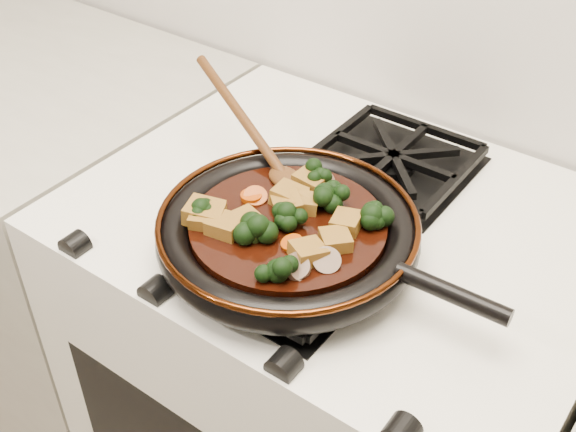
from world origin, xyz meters
The scene contains 33 objects.
stove centered at (0.00, 1.69, 0.45)m, with size 0.76×0.60×0.90m, color white.
burner_grate_front centered at (0.00, 1.55, 0.91)m, with size 0.23×0.23×0.03m, color black, non-canonical shape.
burner_grate_back centered at (0.00, 1.83, 0.91)m, with size 0.23×0.23×0.03m, color black, non-canonical shape.
skillet centered at (-0.01, 1.57, 0.94)m, with size 0.47×0.34×0.05m.
braising_sauce centered at (-0.01, 1.57, 0.95)m, with size 0.25×0.25×0.02m, color black.
tofu_cube_0 centered at (-0.04, 1.60, 0.97)m, with size 0.04×0.04×0.02m, color brown.
tofu_cube_1 centered at (-0.06, 1.50, 0.97)m, with size 0.04×0.04×0.02m, color brown.
tofu_cube_2 centered at (-0.09, 1.51, 0.97)m, with size 0.04×0.04×0.02m, color brown.
tofu_cube_3 centered at (-0.05, 1.52, 0.97)m, with size 0.04×0.04×0.02m, color brown.
tofu_cube_4 centered at (-0.02, 1.59, 0.97)m, with size 0.04×0.04×0.02m, color brown.
tofu_cube_5 centered at (0.06, 1.60, 0.97)m, with size 0.04×0.03×0.02m, color brown.
tofu_cube_6 centered at (-0.03, 1.65, 0.97)m, with size 0.04×0.04×0.02m, color brown.
tofu_cube_7 centered at (-0.10, 1.51, 0.97)m, with size 0.04×0.05×0.02m, color brown.
tofu_cube_8 centered at (-0.01, 1.60, 0.97)m, with size 0.04×0.04×0.02m, color brown.
tofu_cube_9 centered at (0.07, 1.56, 0.97)m, with size 0.04×0.04×0.02m, color brown.
tofu_cube_10 centered at (-0.01, 1.60, 0.97)m, with size 0.04×0.03×0.02m, color brown.
tofu_cube_11 centered at (0.05, 1.53, 0.97)m, with size 0.04×0.04×0.02m, color brown.
broccoli_floret_0 centered at (0.02, 1.62, 0.97)m, with size 0.06×0.06×0.05m, color black, non-canonical shape.
broccoli_floret_1 centered at (-0.02, 1.51, 0.97)m, with size 0.06×0.06×0.05m, color black, non-canonical shape.
broccoli_floret_2 centered at (0.04, 1.47, 0.97)m, with size 0.06×0.06×0.05m, color black, non-canonical shape.
broccoli_floret_3 centered at (-0.10, 1.51, 0.97)m, with size 0.05×0.05×0.05m, color black, non-canonical shape.
broccoli_floret_4 centered at (-0.01, 1.56, 0.97)m, with size 0.06×0.06×0.05m, color black, non-canonical shape.
broccoli_floret_5 centered at (0.08, 1.62, 0.97)m, with size 0.06×0.06×0.05m, color black, non-canonical shape.
broccoli_floret_6 centered at (-0.03, 1.66, 0.97)m, with size 0.05×0.05×0.05m, color black, non-canonical shape.
carrot_coin_0 centered at (-0.08, 1.58, 0.96)m, with size 0.03×0.03×0.01m, color #AA3A04.
carrot_coin_1 centered at (-0.01, 1.64, 0.96)m, with size 0.03×0.03×0.01m, color #AA3A04.
carrot_coin_2 centered at (0.02, 1.53, 0.96)m, with size 0.03×0.03×0.01m, color #AA3A04.
carrot_coin_3 centered at (-0.07, 1.58, 0.96)m, with size 0.03×0.03×0.01m, color #AA3A04.
mushroom_slice_0 centered at (0.05, 1.50, 0.97)m, with size 0.03×0.03×0.01m, color brown.
mushroom_slice_1 centered at (0.06, 1.50, 0.97)m, with size 0.04×0.04×0.01m, color brown.
mushroom_slice_2 centered at (0.08, 1.53, 0.97)m, with size 0.03×0.03×0.01m, color brown.
mushroom_slice_3 centered at (-0.01, 1.66, 0.97)m, with size 0.04×0.04×0.01m, color brown.
wooden_spoon centered at (-0.14, 1.67, 0.99)m, with size 0.16×0.09×0.27m.
Camera 1 is at (0.42, 0.99, 1.54)m, focal length 45.00 mm.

